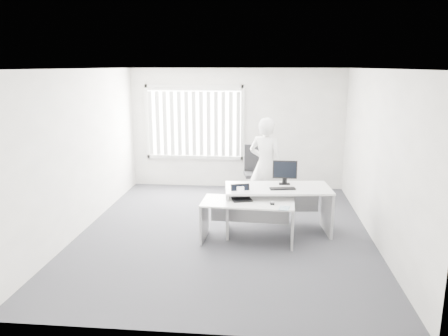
# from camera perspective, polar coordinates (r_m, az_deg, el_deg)

# --- Properties ---
(ground) EXTENTS (6.00, 6.00, 0.00)m
(ground) POSITION_cam_1_polar(r_m,az_deg,el_deg) (7.74, 0.11, -8.36)
(ground) COLOR #404046
(ground) RESTS_ON ground
(wall_back) EXTENTS (5.00, 0.02, 2.80)m
(wall_back) POSITION_cam_1_polar(r_m,az_deg,el_deg) (10.29, 1.68, 5.12)
(wall_back) COLOR white
(wall_back) RESTS_ON ground
(wall_front) EXTENTS (5.00, 0.02, 2.80)m
(wall_front) POSITION_cam_1_polar(r_m,az_deg,el_deg) (4.46, -3.50, -5.71)
(wall_front) COLOR white
(wall_front) RESTS_ON ground
(wall_left) EXTENTS (0.02, 6.00, 2.80)m
(wall_left) POSITION_cam_1_polar(r_m,az_deg,el_deg) (7.97, -18.09, 2.09)
(wall_left) COLOR white
(wall_left) RESTS_ON ground
(wall_right) EXTENTS (0.02, 6.00, 2.80)m
(wall_right) POSITION_cam_1_polar(r_m,az_deg,el_deg) (7.54, 19.40, 1.39)
(wall_right) COLOR white
(wall_right) RESTS_ON ground
(ceiling) EXTENTS (5.00, 6.00, 0.02)m
(ceiling) POSITION_cam_1_polar(r_m,az_deg,el_deg) (7.20, 0.12, 12.84)
(ceiling) COLOR silver
(ceiling) RESTS_ON wall_back
(window) EXTENTS (2.32, 0.06, 1.76)m
(window) POSITION_cam_1_polar(r_m,az_deg,el_deg) (10.35, -3.90, 5.97)
(window) COLOR silver
(window) RESTS_ON wall_back
(blinds) EXTENTS (2.20, 0.10, 1.50)m
(blinds) POSITION_cam_1_polar(r_m,az_deg,el_deg) (10.29, -3.95, 5.77)
(blinds) COLOR silver
(blinds) RESTS_ON wall_back
(desk_near) EXTENTS (1.54, 0.78, 0.69)m
(desk_near) POSITION_cam_1_polar(r_m,az_deg,el_deg) (7.22, 3.13, -5.84)
(desk_near) COLOR silver
(desk_near) RESTS_ON ground
(desk_far) EXTENTS (1.87, 1.02, 0.82)m
(desk_far) POSITION_cam_1_polar(r_m,az_deg,el_deg) (7.62, 6.99, -4.14)
(desk_far) COLOR silver
(desk_far) RESTS_ON ground
(office_chair) EXTENTS (0.74, 0.74, 1.13)m
(office_chair) POSITION_cam_1_polar(r_m,az_deg,el_deg) (9.80, 4.12, -1.57)
(office_chair) COLOR black
(office_chair) RESTS_ON ground
(person) EXTENTS (0.81, 0.68, 1.89)m
(person) POSITION_cam_1_polar(r_m,az_deg,el_deg) (8.58, 5.48, 0.35)
(person) COLOR silver
(person) RESTS_ON ground
(laptop) EXTENTS (0.38, 0.36, 0.25)m
(laptop) POSITION_cam_1_polar(r_m,az_deg,el_deg) (7.17, 2.39, -3.32)
(laptop) COLOR black
(laptop) RESTS_ON desk_near
(paper_sheet) EXTENTS (0.35, 0.27, 0.00)m
(paper_sheet) POSITION_cam_1_polar(r_m,az_deg,el_deg) (7.02, 5.55, -4.77)
(paper_sheet) COLOR silver
(paper_sheet) RESTS_ON desk_near
(mouse) EXTENTS (0.07, 0.12, 0.05)m
(mouse) POSITION_cam_1_polar(r_m,az_deg,el_deg) (7.04, 6.32, -4.53)
(mouse) COLOR #B9BABC
(mouse) RESTS_ON paper_sheet
(booklet) EXTENTS (0.19, 0.24, 0.01)m
(booklet) POSITION_cam_1_polar(r_m,az_deg,el_deg) (6.87, 7.88, -5.21)
(booklet) COLOR white
(booklet) RESTS_ON desk_near
(keyboard) EXTENTS (0.45, 0.21, 0.02)m
(keyboard) POSITION_cam_1_polar(r_m,az_deg,el_deg) (7.44, 7.66, -2.68)
(keyboard) COLOR black
(keyboard) RESTS_ON desk_far
(monitor) EXTENTS (0.43, 0.13, 0.42)m
(monitor) POSITION_cam_1_polar(r_m,az_deg,el_deg) (7.70, 7.95, -0.58)
(monitor) COLOR black
(monitor) RESTS_ON desk_far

